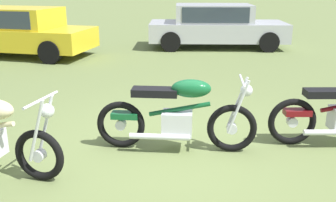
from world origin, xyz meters
name	(u,v)px	position (x,y,z in m)	size (l,w,h in m)	color
ground_plane	(174,147)	(0.00, 0.00, 0.00)	(120.00, 120.00, 0.00)	olive
motorcycle_green	(178,115)	(0.04, -0.06, 0.49)	(2.11, 0.86, 1.02)	black
car_yellow	(16,28)	(-3.40, 7.41, 0.83)	(4.49, 3.30, 1.43)	gold
car_silver	(216,24)	(2.90, 7.83, 0.80)	(4.80, 2.71, 1.43)	#B2B5BA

